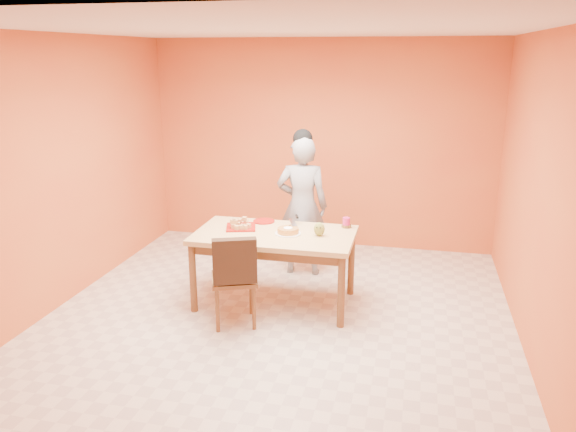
% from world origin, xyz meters
% --- Properties ---
extents(floor, '(5.00, 5.00, 0.00)m').
position_xyz_m(floor, '(0.00, 0.00, 0.00)').
color(floor, '#BEB2A2').
rests_on(floor, ground).
extents(ceiling, '(5.00, 5.00, 0.00)m').
position_xyz_m(ceiling, '(0.00, 0.00, 2.70)').
color(ceiling, silver).
rests_on(ceiling, wall_back).
extents(wall_back, '(4.50, 0.00, 4.50)m').
position_xyz_m(wall_back, '(0.00, 2.50, 1.35)').
color(wall_back, '#C9652E').
rests_on(wall_back, floor).
extents(wall_left, '(0.00, 5.00, 5.00)m').
position_xyz_m(wall_left, '(-2.25, 0.00, 1.35)').
color(wall_left, '#C9652E').
rests_on(wall_left, floor).
extents(wall_right, '(0.00, 5.00, 5.00)m').
position_xyz_m(wall_right, '(2.25, 0.00, 1.35)').
color(wall_right, '#C9652E').
rests_on(wall_right, floor).
extents(dining_table, '(1.60, 0.90, 0.76)m').
position_xyz_m(dining_table, '(-0.12, 0.48, 0.67)').
color(dining_table, tan).
rests_on(dining_table, floor).
extents(dining_chair, '(0.56, 0.62, 0.92)m').
position_xyz_m(dining_chair, '(-0.38, -0.07, 0.48)').
color(dining_chair, brown).
rests_on(dining_chair, floor).
extents(pastry_pile, '(0.27, 0.27, 0.09)m').
position_xyz_m(pastry_pile, '(-0.50, 0.56, 0.82)').
color(pastry_pile, tan).
rests_on(pastry_pile, pastry_platter).
extents(person, '(0.63, 0.44, 1.62)m').
position_xyz_m(person, '(-0.01, 1.37, 0.81)').
color(person, gray).
rests_on(person, floor).
extents(pastry_platter, '(0.37, 0.37, 0.02)m').
position_xyz_m(pastry_platter, '(-0.50, 0.56, 0.77)').
color(pastry_platter, maroon).
rests_on(pastry_platter, dining_table).
extents(red_dinner_plate, '(0.25, 0.25, 0.01)m').
position_xyz_m(red_dinner_plate, '(-0.32, 0.83, 0.77)').
color(red_dinner_plate, maroon).
rests_on(red_dinner_plate, dining_table).
extents(white_cake_plate, '(0.33, 0.33, 0.01)m').
position_xyz_m(white_cake_plate, '(0.02, 0.47, 0.77)').
color(white_cake_plate, white).
rests_on(white_cake_plate, dining_table).
extents(sponge_cake, '(0.25, 0.25, 0.05)m').
position_xyz_m(sponge_cake, '(0.02, 0.47, 0.80)').
color(sponge_cake, orange).
rests_on(sponge_cake, white_cake_plate).
extents(cake_server, '(0.14, 0.28, 0.01)m').
position_xyz_m(cake_server, '(0.03, 0.65, 0.83)').
color(cake_server, white).
rests_on(cake_server, sponge_cake).
extents(egg_ornament, '(0.12, 0.11, 0.14)m').
position_xyz_m(egg_ornament, '(0.34, 0.49, 0.83)').
color(egg_ornament, olive).
rests_on(egg_ornament, dining_table).
extents(magenta_glass, '(0.08, 0.08, 0.11)m').
position_xyz_m(magenta_glass, '(0.56, 0.82, 0.81)').
color(magenta_glass, '#BD1C61').
rests_on(magenta_glass, dining_table).
extents(checker_tin, '(0.12, 0.12, 0.03)m').
position_xyz_m(checker_tin, '(0.56, 0.83, 0.78)').
color(checker_tin, '#3D1D10').
rests_on(checker_tin, dining_table).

